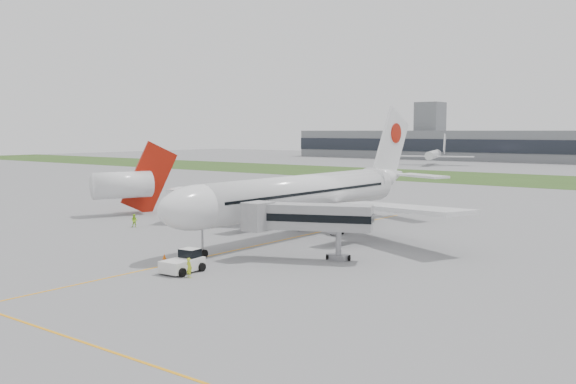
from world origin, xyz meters
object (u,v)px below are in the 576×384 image
Objects in this scene: pushback_tug at (184,262)px; jet_bridge at (305,218)px; ground_crew_near at (189,268)px; neighbor_aircraft at (126,184)px; airliner at (309,192)px.

pushback_tug is 13.93m from jet_bridge.
pushback_tug is 2.36× the size of ground_crew_near.
jet_bridge is 0.81× the size of neighbor_aircraft.
airliner is 26.84m from pushback_tug.
neighbor_aircraft is (-35.92, -1.87, -0.58)m from airliner.
ground_crew_near is 0.12× the size of neighbor_aircraft.
airliner is 3.41× the size of neighbor_aircraft.
neighbor_aircraft reaches higher than pushback_tug.
neighbor_aircraft is (-39.75, 24.28, 4.07)m from pushback_tug.
pushback_tug is 2.59m from ground_crew_near.
airliner is at bearing 100.58° from jet_bridge.
jet_bridge is (9.72, -14.05, -1.06)m from airliner.
neighbor_aircraft reaches higher than ground_crew_near.
pushback_tug is 0.35× the size of jet_bridge.
jet_bridge is (5.89, 12.11, 3.59)m from pushback_tug.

